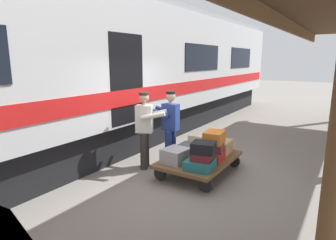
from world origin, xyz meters
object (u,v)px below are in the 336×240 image
at_px(suitcase_navy_fabric, 199,145).
at_px(suitcase_black_hardshell, 203,148).
at_px(porter_in_overalls, 170,125).
at_px(suitcase_slate_roller, 188,150).
at_px(suitcase_maroon_trunk, 203,156).
at_px(train_car, 81,73).
at_px(suitcase_burgundy_valise, 213,147).
at_px(suitcase_orange_carryall, 214,137).
at_px(suitcase_red_plastic, 212,156).
at_px(suitcase_teal_softside, 200,164).
at_px(luggage_cart, 199,160).
at_px(suitcase_gray_aluminum, 175,156).
at_px(porter_by_door, 145,128).
at_px(suitcase_cream_canvas, 199,137).
at_px(suitcase_tan_vintage, 221,147).

xyz_separation_m(suitcase_navy_fabric, suitcase_black_hardshell, (-0.63, 1.07, 0.32)).
bearing_deg(porter_in_overalls, suitcase_navy_fabric, -145.27).
relative_size(suitcase_slate_roller, suitcase_maroon_trunk, 1.40).
bearing_deg(train_car, suitcase_maroon_trunk, 176.31).
distance_m(train_car, suitcase_maroon_trunk, 3.80).
relative_size(suitcase_burgundy_valise, suitcase_maroon_trunk, 0.93).
bearing_deg(suitcase_orange_carryall, suitcase_red_plastic, 46.37).
xyz_separation_m(suitcase_teal_softside, suitcase_slate_roller, (0.56, -0.52, 0.03)).
relative_size(suitcase_teal_softside, suitcase_maroon_trunk, 1.37).
xyz_separation_m(luggage_cart, suitcase_maroon_trunk, (-0.32, 0.51, 0.30)).
distance_m(suitcase_navy_fabric, suitcase_gray_aluminum, 1.04).
bearing_deg(suitcase_orange_carryall, porter_by_door, 14.66).
bearing_deg(luggage_cart, suitcase_burgundy_valise, -176.48).
relative_size(suitcase_cream_canvas, porter_by_door, 0.26).
xyz_separation_m(suitcase_burgundy_valise, suitcase_orange_carryall, (-0.01, -0.01, 0.21)).
bearing_deg(suitcase_teal_softside, suitcase_cream_canvas, -62.20).
bearing_deg(suitcase_cream_canvas, porter_by_door, 43.08).
height_order(suitcase_burgundy_valise, porter_in_overalls, porter_in_overalls).
relative_size(suitcase_red_plastic, suitcase_cream_canvas, 1.12).
bearing_deg(train_car, suitcase_teal_softside, 176.17).
bearing_deg(suitcase_navy_fabric, suitcase_orange_carryall, 140.63).
bearing_deg(suitcase_slate_roller, suitcase_navy_fabric, -90.00).
bearing_deg(suitcase_black_hardshell, suitcase_orange_carryall, -86.32).
relative_size(suitcase_orange_carryall, porter_by_door, 0.29).
bearing_deg(suitcase_orange_carryall, suitcase_teal_softside, 86.78).
height_order(suitcase_slate_roller, suitcase_cream_canvas, suitcase_cream_canvas).
bearing_deg(suitcase_black_hardshell, suitcase_navy_fabric, -59.48).
height_order(train_car, suitcase_orange_carryall, train_car).
xyz_separation_m(suitcase_teal_softside, porter_in_overalls, (1.11, -0.66, 0.49)).
relative_size(suitcase_maroon_trunk, porter_by_door, 0.26).
height_order(train_car, suitcase_black_hardshell, train_car).
height_order(luggage_cart, porter_in_overalls, porter_in_overalls).
distance_m(suitcase_red_plastic, suitcase_cream_canvas, 0.75).
bearing_deg(suitcase_orange_carryall, suitcase_black_hardshell, 93.68).
xyz_separation_m(train_car, suitcase_orange_carryall, (-3.50, -0.32, -1.22)).
xyz_separation_m(suitcase_red_plastic, suitcase_maroon_trunk, (-0.04, 0.51, 0.15)).
bearing_deg(suitcase_maroon_trunk, suitcase_burgundy_valise, -88.12).
xyz_separation_m(suitcase_tan_vintage, suitcase_slate_roller, (0.56, 0.52, -0.03)).
bearing_deg(luggage_cart, suitcase_red_plastic, -180.00).
bearing_deg(suitcase_gray_aluminum, suitcase_navy_fabric, -90.00).
height_order(suitcase_cream_canvas, porter_in_overalls, porter_in_overalls).
bearing_deg(suitcase_slate_roller, porter_by_door, 21.84).
bearing_deg(suitcase_gray_aluminum, porter_in_overalls, -49.93).
height_order(train_car, suitcase_navy_fabric, train_car).
bearing_deg(suitcase_burgundy_valise, suitcase_gray_aluminum, 42.80).
bearing_deg(porter_in_overalls, suitcase_teal_softside, 149.50).
height_order(suitcase_maroon_trunk, suitcase_black_hardshell, suitcase_black_hardshell).
relative_size(suitcase_navy_fabric, suitcase_gray_aluminum, 0.93).
bearing_deg(suitcase_burgundy_valise, suitcase_cream_canvas, -40.75).
bearing_deg(suitcase_tan_vintage, suitcase_teal_softside, 90.00).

